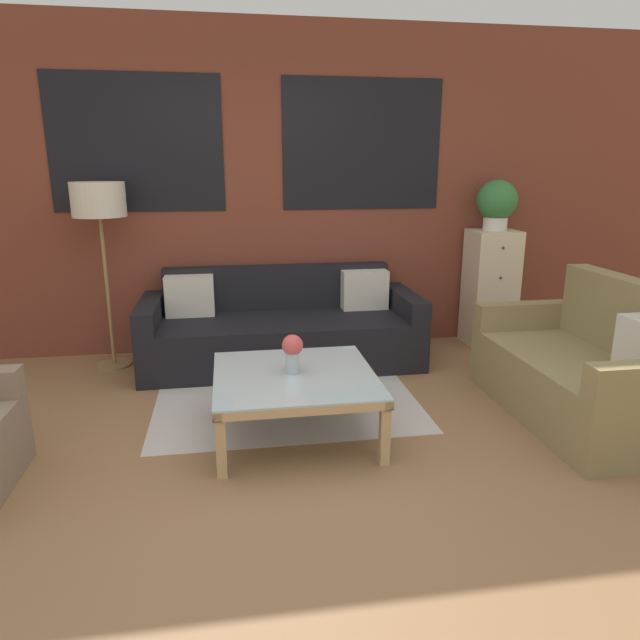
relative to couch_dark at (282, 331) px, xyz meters
name	(u,v)px	position (x,y,z in m)	size (l,w,h in m)	color
ground_plane	(285,484)	(-0.17, -1.95, -0.28)	(16.00, 16.00, 0.00)	#8E6642
wall_back_brick	(254,191)	(-0.17, 0.49, 1.13)	(8.40, 0.09, 2.80)	brown
rug	(285,396)	(-0.05, -0.76, -0.27)	(1.84, 1.53, 0.00)	#BCB7B2
couch_dark	(282,331)	(0.00, 0.00, 0.00)	(2.28, 0.88, 0.78)	black
settee_vintage	(585,373)	(1.86, -1.43, 0.03)	(0.80, 1.52, 0.92)	olive
coffee_table	(295,382)	(-0.05, -1.37, 0.07)	(0.97, 0.97, 0.40)	silver
floor_lamp	(99,207)	(-1.40, 0.12, 1.03)	(0.41, 0.41, 1.50)	olive
drawer_cabinet	(490,288)	(1.96, 0.22, 0.25)	(0.42, 0.39, 1.06)	beige
potted_plant	(497,203)	(1.96, 0.22, 1.03)	(0.36, 0.36, 0.44)	silver
flower_vase	(293,351)	(-0.06, -1.36, 0.27)	(0.13, 0.13, 0.24)	#ADBCC6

